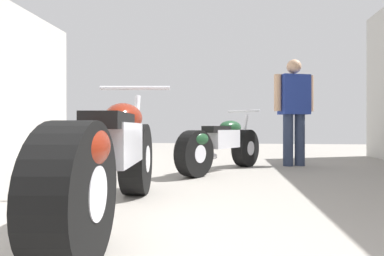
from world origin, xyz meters
The scene contains 4 objects.
ground_plane centered at (0.00, 3.10, 0.00)m, with size 16.10×16.10×0.00m, color gray.
motorcycle_maroon_cruiser centered at (-0.22, 1.70, 0.40)m, with size 0.62×2.05×0.95m.
motorcycle_black_naked centered at (0.40, 3.94, 0.36)m, with size 1.10×1.66×0.86m.
mechanic_in_blue centered at (1.50, 4.69, 0.93)m, with size 0.66×0.37×1.65m.
Camera 1 is at (0.52, -0.17, 0.59)m, focal length 28.33 mm.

